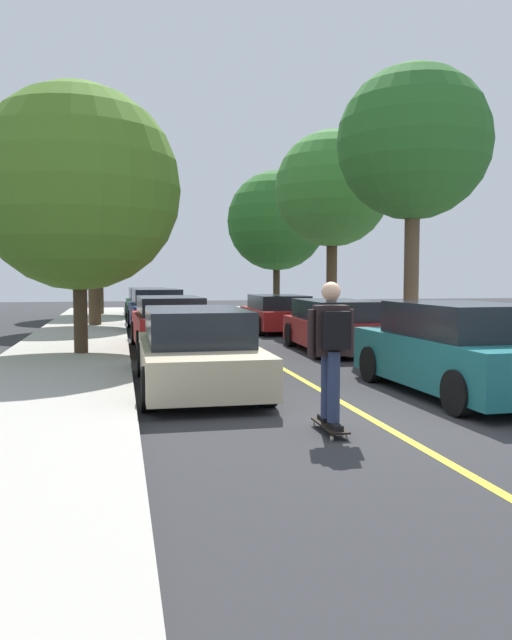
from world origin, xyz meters
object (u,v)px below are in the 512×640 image
parked_car_right_far (278,313)px  street_tree_left_near (93,208)px  street_tree_right_nearest (414,144)px  street_tree_left_far (99,219)px  parked_car_left_nearest (197,350)px  skateboarder (332,344)px  street_tree_right_near (332,190)px  parked_car_left_farthest (148,303)px  street_tree_right_far (277,221)px  parked_car_right_nearest (457,351)px  parked_car_left_near (170,324)px  fire_hydrant (417,337)px  street_tree_left_nearest (78,188)px  parked_car_right_near (334,326)px  skateboard (330,426)px  parked_car_left_far (157,310)px

parked_car_right_far → street_tree_left_near: street_tree_left_near is taller
street_tree_right_nearest → street_tree_left_far: bearing=119.1°
street_tree_left_far → parked_car_right_far: bearing=-56.4°
parked_car_left_nearest → skateboarder: 3.59m
street_tree_left_near → street_tree_right_near: (8.27, -2.01, 0.61)m
parked_car_left_nearest → parked_car_right_far: parked_car_left_nearest is taller
parked_car_left_farthest → street_tree_right_far: 7.26m
street_tree_right_nearest → street_tree_right_far: size_ratio=1.05×
parked_car_right_nearest → street_tree_left_far: size_ratio=0.64×
street_tree_left_far → parked_car_right_nearest: bearing=-73.6°
parked_car_left_near → street_tree_left_near: 8.30m
street_tree_left_far → street_tree_right_far: (8.27, -0.53, 0.01)m
fire_hydrant → street_tree_left_nearest: bearing=169.1°
parked_car_right_near → parked_car_left_near: bearing=162.6°
parked_car_left_farthest → fire_hydrant: 16.39m
street_tree_right_far → skateboard: (-4.92, -22.26, -4.42)m
street_tree_right_far → parked_car_left_farthest: bearing=-174.8°
street_tree_left_near → skateboarder: (3.36, -16.24, -3.24)m
parked_car_left_far → skateboard: parked_car_left_far is taller
street_tree_left_near → parked_car_left_far: bearing=-30.7°
street_tree_right_near → fire_hydrant: 9.12m
parked_car_left_far → skateboard: size_ratio=5.14×
parked_car_right_far → skateboard: size_ratio=4.95×
street_tree_right_nearest → street_tree_left_nearest: bearing=-178.6°
street_tree_left_near → parked_car_left_farthest: bearing=68.8°
parked_car_left_nearest → street_tree_left_near: 13.57m
skateboarder → fire_hydrant: bearing=55.8°
parked_car_left_near → skateboarder: size_ratio=2.45×
parked_car_right_nearest → street_tree_right_near: (2.13, 12.28, 4.22)m
parked_car_left_near → street_tree_right_nearest: street_tree_right_nearest is taller
street_tree_left_nearest → street_tree_right_nearest: size_ratio=0.85×
parked_car_right_nearest → skateboarder: (-2.78, -1.95, 0.38)m
parked_car_right_near → parked_car_right_far: 5.75m
parked_car_left_near → parked_car_left_far: bearing=90.0°
parked_car_right_far → parked_car_left_nearest: bearing=-111.3°
parked_car_left_farthest → street_tree_right_near: bearing=-50.7°
parked_car_left_nearest → parked_car_left_far: parked_car_left_far is taller
parked_car_left_nearest → fire_hydrant: parked_car_left_nearest is taller
parked_car_left_near → street_tree_right_nearest: size_ratio=0.60×
street_tree_right_far → parked_car_right_far: bearing=-103.8°
skateboard → parked_car_left_nearest: bearing=110.2°
parked_car_right_nearest → parked_car_left_far: bearing=107.1°
street_tree_left_nearest → street_tree_left_near: size_ratio=0.97×
parked_car_left_nearest → street_tree_left_nearest: 5.87m
parked_car_right_nearest → street_tree_right_far: street_tree_right_far is taller
skateboarder → street_tree_right_near: bearing=70.9°
street_tree_left_nearest → street_tree_right_far: street_tree_right_far is taller
street_tree_right_far → street_tree_left_nearest: bearing=-119.6°
parked_car_right_near → skateboarder: 8.32m
skateboard → street_tree_right_near: bearing=70.9°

